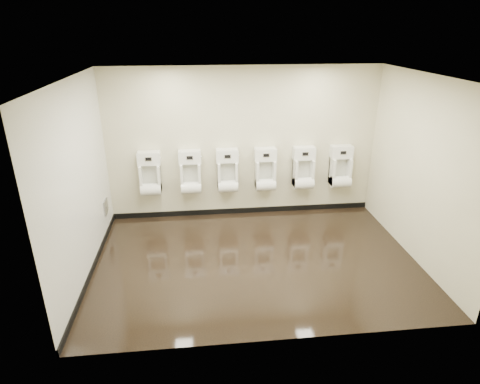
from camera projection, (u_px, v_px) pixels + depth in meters
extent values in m
cube|color=black|center=(256.00, 260.00, 6.33)|extent=(5.00, 3.50, 0.00)
cube|color=silver|center=(259.00, 77.00, 5.25)|extent=(5.00, 3.50, 0.00)
cube|color=beige|center=(243.00, 144.00, 7.39)|extent=(5.00, 0.02, 2.80)
cube|color=beige|center=(282.00, 236.00, 4.18)|extent=(5.00, 0.02, 2.80)
cube|color=beige|center=(79.00, 184.00, 5.54)|extent=(0.02, 3.50, 2.80)
cube|color=beige|center=(421.00, 171.00, 6.04)|extent=(0.02, 3.50, 2.80)
cube|color=white|center=(79.00, 184.00, 5.54)|extent=(0.01, 3.50, 2.80)
cube|color=black|center=(243.00, 210.00, 7.90)|extent=(5.00, 0.02, 0.10)
cube|color=black|center=(93.00, 267.00, 6.06)|extent=(0.02, 3.50, 0.10)
cube|color=#9E9EA3|center=(106.00, 207.00, 6.99)|extent=(0.03, 0.25, 0.25)
cylinder|color=silver|center=(107.00, 207.00, 6.99)|extent=(0.02, 0.04, 0.04)
cube|color=silver|center=(151.00, 179.00, 7.32)|extent=(0.37, 0.26, 0.52)
cube|color=silver|center=(151.00, 175.00, 7.38)|extent=(0.27, 0.01, 0.40)
cylinder|color=silver|center=(151.00, 189.00, 7.32)|extent=(0.37, 0.22, 0.22)
cube|color=silver|center=(149.00, 159.00, 7.21)|extent=(0.41, 0.19, 0.22)
cube|color=black|center=(148.00, 159.00, 7.10)|extent=(0.10, 0.01, 0.06)
cube|color=silver|center=(148.00, 159.00, 7.11)|extent=(0.12, 0.01, 0.08)
cylinder|color=silver|center=(161.00, 158.00, 7.23)|extent=(0.01, 0.03, 0.03)
cube|color=silver|center=(191.00, 177.00, 7.39)|extent=(0.37, 0.26, 0.52)
cube|color=silver|center=(191.00, 173.00, 7.45)|extent=(0.27, 0.01, 0.40)
cylinder|color=silver|center=(191.00, 188.00, 7.40)|extent=(0.37, 0.22, 0.22)
cube|color=silver|center=(190.00, 157.00, 7.28)|extent=(0.41, 0.19, 0.22)
cube|color=black|center=(190.00, 158.00, 7.18)|extent=(0.10, 0.01, 0.06)
cube|color=silver|center=(190.00, 158.00, 7.18)|extent=(0.12, 0.01, 0.08)
cylinder|color=silver|center=(201.00, 157.00, 7.30)|extent=(0.01, 0.03, 0.03)
cube|color=silver|center=(228.00, 176.00, 7.46)|extent=(0.37, 0.26, 0.52)
cube|color=silver|center=(227.00, 172.00, 7.52)|extent=(0.27, 0.01, 0.40)
cylinder|color=silver|center=(228.00, 186.00, 7.46)|extent=(0.37, 0.22, 0.22)
cube|color=silver|center=(227.00, 156.00, 7.35)|extent=(0.41, 0.19, 0.22)
cube|color=black|center=(228.00, 157.00, 7.24)|extent=(0.10, 0.01, 0.06)
cube|color=silver|center=(228.00, 157.00, 7.25)|extent=(0.12, 0.01, 0.08)
cylinder|color=silver|center=(238.00, 156.00, 7.37)|extent=(0.01, 0.03, 0.03)
cube|color=silver|center=(265.00, 174.00, 7.53)|extent=(0.37, 0.26, 0.52)
cube|color=silver|center=(264.00, 171.00, 7.59)|extent=(0.27, 0.01, 0.40)
cylinder|color=silver|center=(266.00, 185.00, 7.54)|extent=(0.37, 0.22, 0.22)
cube|color=silver|center=(265.00, 155.00, 7.42)|extent=(0.41, 0.19, 0.22)
cube|color=black|center=(266.00, 155.00, 7.32)|extent=(0.10, 0.01, 0.06)
cube|color=silver|center=(266.00, 155.00, 7.32)|extent=(0.12, 0.01, 0.08)
cylinder|color=silver|center=(276.00, 154.00, 7.44)|extent=(0.01, 0.03, 0.03)
cube|color=silver|center=(303.00, 173.00, 7.60)|extent=(0.37, 0.26, 0.52)
cube|color=silver|center=(302.00, 169.00, 7.67)|extent=(0.27, 0.01, 0.40)
cylinder|color=silver|center=(304.00, 183.00, 7.61)|extent=(0.37, 0.22, 0.22)
cube|color=silver|center=(304.00, 153.00, 7.49)|extent=(0.41, 0.19, 0.22)
cube|color=black|center=(305.00, 154.00, 7.39)|extent=(0.10, 0.01, 0.06)
cube|color=silver|center=(305.00, 154.00, 7.39)|extent=(0.12, 0.01, 0.08)
cylinder|color=silver|center=(315.00, 153.00, 7.51)|extent=(0.01, 0.03, 0.03)
cube|color=silver|center=(340.00, 171.00, 7.67)|extent=(0.37, 0.26, 0.52)
cube|color=silver|center=(339.00, 168.00, 7.74)|extent=(0.27, 0.01, 0.40)
cylinder|color=silver|center=(341.00, 182.00, 7.68)|extent=(0.37, 0.22, 0.22)
cube|color=silver|center=(341.00, 152.00, 7.56)|extent=(0.41, 0.19, 0.22)
cube|color=black|center=(343.00, 153.00, 7.46)|extent=(0.10, 0.01, 0.06)
cube|color=silver|center=(343.00, 153.00, 7.46)|extent=(0.12, 0.01, 0.08)
cylinder|color=silver|center=(352.00, 152.00, 7.59)|extent=(0.01, 0.03, 0.03)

